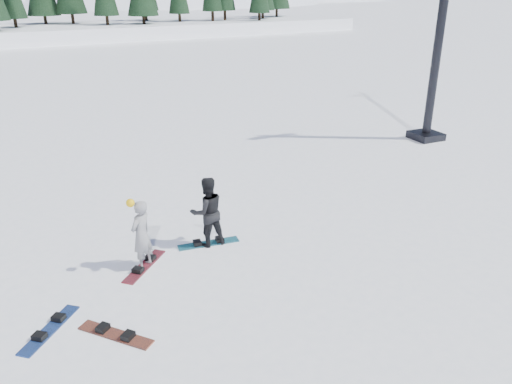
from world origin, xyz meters
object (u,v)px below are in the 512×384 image
lift_tower (436,63)px  snowboarder_woman (141,234)px  snowboard_loose_b (116,335)px  snowboarder_man (207,212)px  snowboard_loose_a (50,330)px

lift_tower → snowboarder_woman: 14.00m
snowboarder_woman → snowboard_loose_b: size_ratio=1.17×
lift_tower → snowboarder_man: 12.31m
snowboard_loose_b → snowboard_loose_a: (-1.00, 0.76, 0.00)m
snowboard_loose_b → snowboard_loose_a: size_ratio=1.00×
snowboarder_woman → snowboard_loose_a: size_ratio=1.17×
snowboarder_woman → snowboard_loose_a: snowboarder_woman is taller
snowboard_loose_b → snowboard_loose_a: 1.26m
snowboarder_man → snowboard_loose_a: bearing=25.3°
snowboarder_woman → snowboarder_man: size_ratio=1.01×
lift_tower → snowboarder_man: size_ratio=4.30×
snowboard_loose_b → lift_tower: bearing=75.8°
snowboarder_man → snowboard_loose_a: snowboarder_man is taller
snowboarder_man → snowboard_loose_a: 4.31m
snowboarder_woman → snowboard_loose_a: 2.69m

